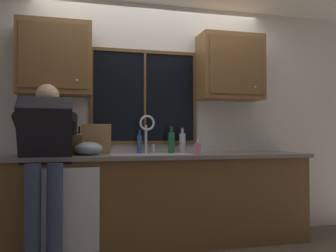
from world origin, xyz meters
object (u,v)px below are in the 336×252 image
Objects in this scene: person_standing at (45,152)px; bottle_green_glass at (182,142)px; bottle_tall_clear at (139,143)px; cutting_board at (96,139)px; bottle_amber_small at (171,142)px; mixing_bowl at (89,149)px; soap_dispenser at (198,148)px; knife_block at (75,144)px.

bottle_green_glass is at bearing 20.29° from person_standing.
bottle_green_glass reaches higher than bottle_tall_clear.
cutting_board is 0.79m from bottle_amber_small.
cutting_board is 0.27m from mixing_bowl.
bottle_amber_small reaches higher than soap_dispenser.
knife_block is 1.16× the size of bottle_green_glass.
person_standing is at bearing -130.53° from cutting_board.
mixing_bowl is at bearing -168.08° from bottle_green_glass.
cutting_board reaches higher than knife_block.
person_standing is at bearing -141.55° from mixing_bowl.
knife_block is at bearing -171.12° from bottle_green_glass.
person_standing reaches higher than bottle_tall_clear.
cutting_board is 1.23× the size of bottle_tall_clear.
bottle_green_glass is (0.91, -0.03, -0.04)m from cutting_board.
cutting_board is at bearing 177.93° from bottle_green_glass.
mixing_bowl is (0.12, -0.04, -0.05)m from knife_block.
person_standing is at bearing -127.13° from knife_block.
person_standing is 1.42m from soap_dispenser.
bottle_amber_small is (0.99, 0.15, 0.01)m from knife_block.
mixing_bowl is at bearing -156.03° from bottle_tall_clear.
person_standing is at bearing -174.65° from soap_dispenser.
bottle_green_glass is (1.37, 0.51, 0.07)m from person_standing.
cutting_board reaches higher than mixing_bowl.
bottle_amber_small is at bearing 8.80° from knife_block.
knife_block is 1.18m from soap_dispenser.
bottle_tall_clear is (0.66, 0.20, -0.00)m from knife_block.
bottle_amber_small is at bearing -8.22° from bottle_tall_clear.
person_standing is 5.07× the size of cutting_board.
bottle_tall_clear is 0.88× the size of bottle_amber_small.
bottle_amber_small is (1.25, 0.49, 0.07)m from person_standing.
person_standing is 4.90× the size of knife_block.
cutting_board is at bearing 176.03° from bottle_amber_small.
bottle_green_glass is 0.96× the size of bottle_amber_small.
person_standing reaches higher than soap_dispenser.
person_standing is 5.71× the size of bottle_green_glass.
bottle_amber_small is (0.78, -0.05, -0.03)m from cutting_board.
mixing_bowl is 1.67× the size of soap_dispenser.
soap_dispenser is (1.17, -0.20, -0.05)m from knife_block.
soap_dispenser is at bearing -23.14° from cutting_board.
bottle_amber_small is (0.34, -0.05, 0.01)m from bottle_tall_clear.
knife_block is at bearing 170.26° from soap_dispenser.
soap_dispenser is 0.64× the size of bottle_tall_clear.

